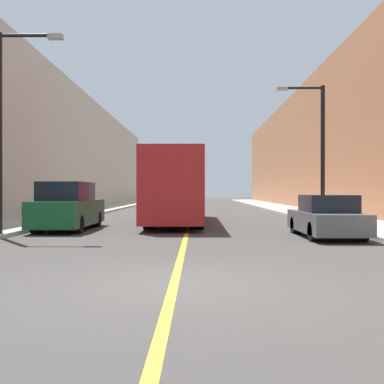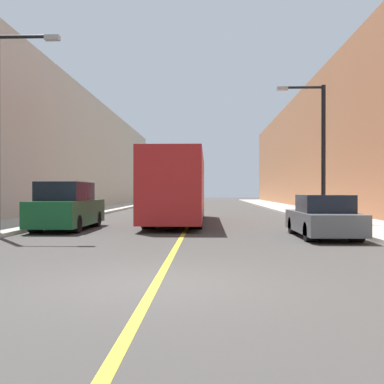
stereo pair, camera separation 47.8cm
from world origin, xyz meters
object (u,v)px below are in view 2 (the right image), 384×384
Objects in this scene: street_lamp_right at (319,143)px; street_lamp_left at (3,119)px; car_right_near at (323,218)px; parked_suv_left at (67,208)px; bus at (178,187)px.

street_lamp_left is at bearing -153.34° from street_lamp_right.
car_right_near is 0.63× the size of street_lamp_left.
street_lamp_left is (-1.26, -3.02, 3.12)m from parked_suv_left.
bus is 5.93m from parked_suv_left.
bus is 7.04m from street_lamp_right.
parked_suv_left is 10.02m from car_right_near.
street_lamp_right reaches higher than car_right_near.
street_lamp_left reaches higher than bus.
street_lamp_left is (-10.89, -0.24, 3.36)m from car_right_near.
street_lamp_right is at bearing 77.50° from car_right_near.
car_right_near is 11.39m from street_lamp_left.
street_lamp_right reaches higher than parked_suv_left.
bus is 9.24m from street_lamp_left.
car_right_near is (9.62, -2.78, -0.24)m from parked_suv_left.
street_lamp_left is at bearing -112.68° from parked_suv_left.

